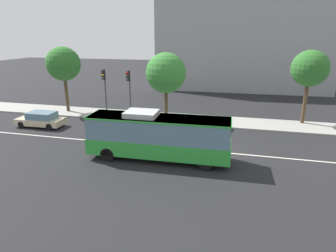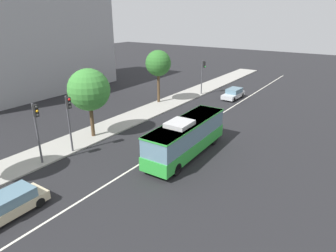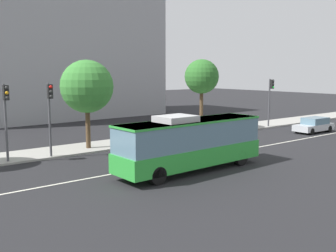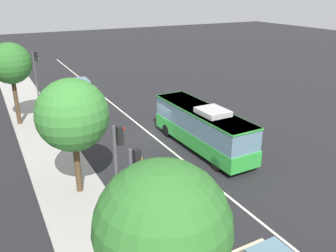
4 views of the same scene
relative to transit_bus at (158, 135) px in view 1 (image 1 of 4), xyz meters
name	(u,v)px [view 1 (image 1 of 4)]	position (x,y,z in m)	size (l,w,h in m)	color
ground_plane	(215,152)	(3.83, 2.23, -1.81)	(160.00, 160.00, 0.00)	black
sidewalk_kerb	(222,122)	(3.83, 10.21, -1.74)	(80.00, 3.84, 0.14)	#9E9B93
lane_centre_line	(215,152)	(3.83, 2.23, -1.80)	(76.00, 0.16, 0.01)	silver
transit_bus	(158,135)	(0.00, 0.00, 0.00)	(10.06, 2.76, 3.46)	green
sedan_beige	(41,119)	(-13.03, 4.64, -1.09)	(4.54, 1.90, 1.46)	#C6B793
traffic_light_mid_block	(105,85)	(-8.12, 8.73, 1.75)	(0.34, 0.62, 5.20)	#47474C
traffic_light_far_corner	(129,87)	(-5.33, 8.43, 1.75)	(0.32, 0.62, 5.20)	#47474C
street_tree_kerbside_left	(63,64)	(-13.59, 10.17, 3.62)	(3.71, 3.71, 7.31)	#4C3823
street_tree_kerbside_centre	(310,69)	(11.65, 11.53, 3.63)	(3.43, 3.43, 7.20)	#4C3823
street_tree_kerbside_right	(166,73)	(-1.87, 9.74, 3.04)	(4.02, 4.02, 6.88)	#4C3823
office_block_background	(243,35)	(5.37, 32.31, 6.69)	(26.86, 12.91, 17.00)	#939399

